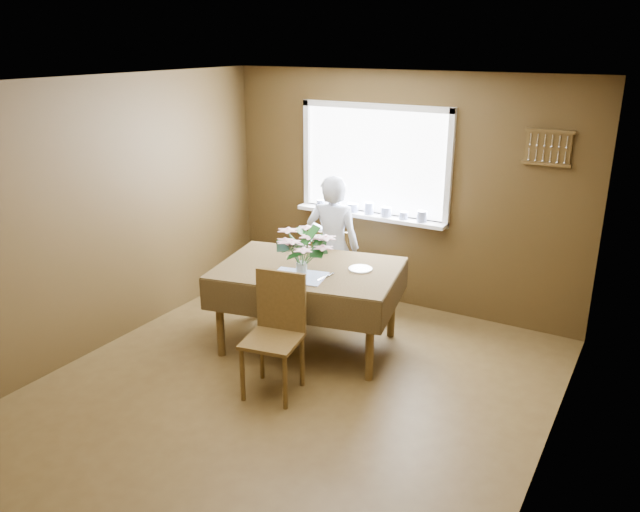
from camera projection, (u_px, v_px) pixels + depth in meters
The scene contains 15 objects.
floor at pixel (287, 394), 5.18m from camera, with size 4.50×4.50×0.00m, color #493519.
ceiling at pixel (281, 83), 4.35m from camera, with size 4.50×4.50×0.00m, color white.
wall_back at pixel (400, 192), 6.61m from camera, with size 4.00×4.00×0.00m, color brown.
wall_front at pixel (22, 386), 2.93m from camera, with size 4.00×4.00×0.00m, color brown.
wall_left at pixel (101, 217), 5.71m from camera, with size 4.50×4.50×0.00m, color brown.
wall_right at pixel (557, 305), 3.82m from camera, with size 4.50×4.50×0.00m, color brown.
window_assembly at pixel (373, 182), 6.67m from camera, with size 1.72×0.20×1.22m.
spoon_rack at pixel (548, 148), 5.70m from camera, with size 0.44×0.05×0.33m.
dining_table at pixel (308, 277), 5.78m from camera, with size 1.85×1.44×0.81m.
chair_far at pixel (330, 266), 6.62m from camera, with size 0.52×0.52×0.92m.
chair_near at pixel (276, 329), 5.10m from camera, with size 0.50×0.50×1.01m.
seated_woman at pixel (333, 247), 6.44m from camera, with size 0.55×0.36×1.51m, color white.
flower_bouquet at pixel (301, 246), 5.45m from camera, with size 0.50×0.50×0.43m.
side_plate at pixel (360, 269), 5.67m from camera, with size 0.22×0.22×0.01m, color white.
table_knife at pixel (326, 276), 5.49m from camera, with size 0.02×0.24×0.00m, color silver.
Camera 1 is at (2.49, -3.77, 2.79)m, focal length 35.00 mm.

